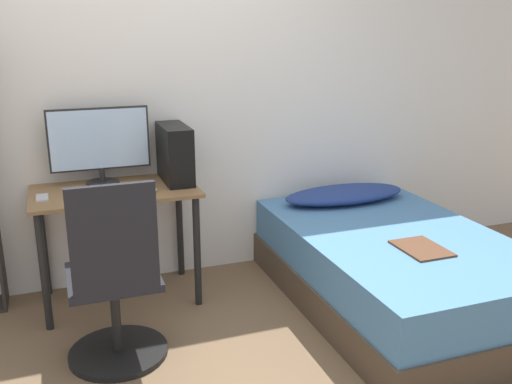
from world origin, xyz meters
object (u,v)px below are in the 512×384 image
Objects in this scene: keyboard at (107,194)px; office_chair at (115,294)px; bed at (395,268)px; monitor at (100,143)px; pc_tower at (175,154)px.

office_chair is at bearing -94.62° from keyboard.
keyboard reaches higher than bed.
monitor is 0.46m from pc_tower.
bed is 1.81m from keyboard.
pc_tower is (0.50, 0.78, 0.52)m from office_chair.
keyboard is (-0.00, -0.29, -0.25)m from monitor.
pc_tower reaches higher than office_chair.
office_chair is 0.70m from keyboard.
monitor is 1.49× the size of pc_tower.
keyboard is at bearing 162.36° from bed.
monitor reaches higher than keyboard.
pc_tower is (0.45, 0.18, 0.17)m from keyboard.
monitor reaches higher than bed.
monitor reaches higher than pc_tower.
pc_tower is (-1.21, 0.71, 0.68)m from bed.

